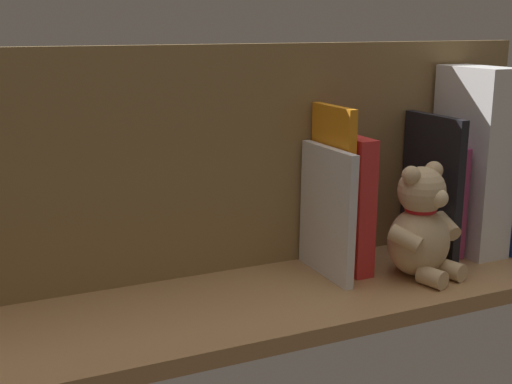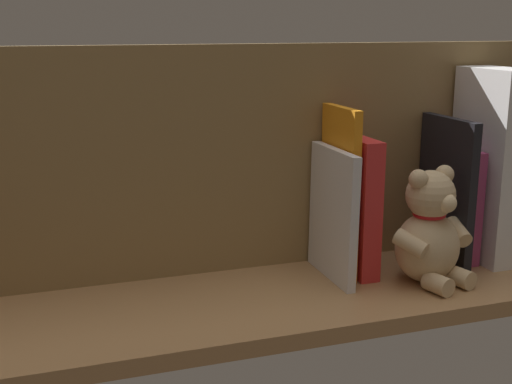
% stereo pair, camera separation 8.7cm
% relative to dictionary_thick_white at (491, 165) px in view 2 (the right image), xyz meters
% --- Properties ---
extents(ground_plane, '(1.01, 0.26, 0.02)m').
position_rel_dictionary_thick_white_xyz_m(ground_plane, '(0.38, 0.03, -0.16)').
color(ground_plane, '#A87A4C').
extents(shelf_back_panel, '(1.01, 0.02, 0.32)m').
position_rel_dictionary_thick_white_xyz_m(shelf_back_panel, '(0.38, -0.08, 0.02)').
color(shelf_back_panel, olive).
rests_on(shelf_back_panel, ground_plane).
extents(dictionary_thick_white, '(0.06, 0.13, 0.29)m').
position_rel_dictionary_thick_white_xyz_m(dictionary_thick_white, '(0.00, 0.00, 0.00)').
color(dictionary_thick_white, white).
rests_on(dictionary_thick_white, ground_plane).
extents(book_1, '(0.03, 0.10, 0.17)m').
position_rel_dictionary_thick_white_xyz_m(book_1, '(0.05, -0.01, -0.06)').
color(book_1, '#B23F72').
rests_on(book_1, ground_plane).
extents(book_2, '(0.01, 0.13, 0.22)m').
position_rel_dictionary_thick_white_xyz_m(book_2, '(0.08, 0.00, -0.03)').
color(book_2, black).
rests_on(book_2, ground_plane).
extents(teddy_bear, '(0.13, 0.12, 0.16)m').
position_rel_dictionary_thick_white_xyz_m(teddy_bear, '(0.14, 0.06, -0.07)').
color(teddy_bear, '#D1B284').
rests_on(teddy_bear, ground_plane).
extents(book_3, '(0.03, 0.11, 0.20)m').
position_rel_dictionary_thick_white_xyz_m(book_3, '(0.22, -0.01, -0.05)').
color(book_3, red).
rests_on(book_3, ground_plane).
extents(book_4, '(0.01, 0.10, 0.24)m').
position_rel_dictionary_thick_white_xyz_m(book_4, '(0.24, -0.01, -0.02)').
color(book_4, orange).
rests_on(book_4, ground_plane).
extents(book_5, '(0.02, 0.13, 0.19)m').
position_rel_dictionary_thick_white_xyz_m(book_5, '(0.26, 0.00, -0.05)').
color(book_5, silver).
rests_on(book_5, ground_plane).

